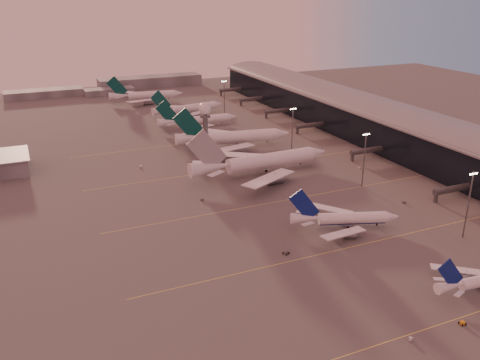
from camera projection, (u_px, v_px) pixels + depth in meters
name	position (u px, v px, depth m)	size (l,w,h in m)	color
ground	(324.00, 272.00, 158.99)	(700.00, 700.00, 0.00)	#4D4B4B
taxiway_markings	(312.00, 194.00, 218.15)	(180.00, 185.25, 0.02)	#EDDA53
terminal	(381.00, 123.00, 290.04)	(57.00, 362.00, 23.04)	black
radar_tower	(205.00, 119.00, 255.86)	(6.40, 6.40, 31.10)	#515458
mast_a	(469.00, 202.00, 176.01)	(3.60, 0.56, 25.00)	#515458
mast_b	(364.00, 157.00, 221.84)	(3.60, 0.56, 25.00)	#515458
mast_c	(292.00, 128.00, 266.92)	(3.60, 0.56, 25.00)	#515458
mast_d	(224.00, 97.00, 343.02)	(3.60, 0.56, 25.00)	#515458
distant_horizon	(121.00, 85.00, 436.24)	(165.00, 37.50, 9.00)	slate
narrowbody_mid	(345.00, 220.00, 186.46)	(39.69, 31.10, 16.16)	white
widebody_white	(262.00, 165.00, 240.44)	(72.84, 58.31, 25.61)	white
greentail_a	(234.00, 140.00, 280.90)	(65.12, 52.18, 23.80)	white
greentail_b	(198.00, 122.00, 320.37)	(53.02, 42.81, 19.25)	white
greentail_c	(189.00, 110.00, 351.04)	(54.01, 43.36, 19.68)	white
greentail_d	(147.00, 97.00, 391.77)	(57.33, 46.05, 20.87)	white
gsv_truck_a	(411.00, 336.00, 128.09)	(4.71, 4.53, 1.95)	silver
gsv_tug_near	(462.00, 323.00, 133.94)	(2.16, 3.49, 0.98)	orange
gsv_tug_mid	(286.00, 253.00, 169.23)	(3.80, 4.55, 1.12)	#55575A
gsv_truck_b	(405.00, 201.00, 208.75)	(5.55, 2.45, 2.18)	#55575A
gsv_truck_c	(203.00, 198.00, 211.59)	(5.21, 2.72, 2.00)	#55575A
gsv_catering_b	(360.00, 165.00, 248.23)	(4.66, 3.22, 3.50)	silver
gsv_tug_far	(235.00, 163.00, 255.49)	(3.98, 4.00, 1.01)	silver
gsv_truck_d	(141.00, 165.00, 250.02)	(3.09, 5.62, 2.15)	silver
gsv_tug_hangar	(233.00, 134.00, 304.46)	(3.77, 3.25, 0.92)	orange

